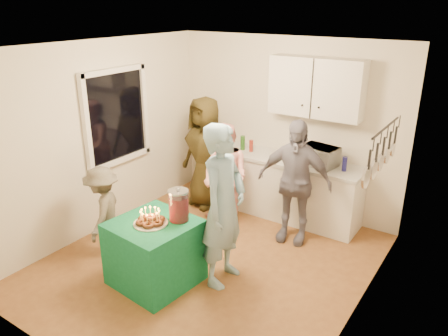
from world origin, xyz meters
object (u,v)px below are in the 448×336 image
Objects in this scene: counter at (286,189)px; man_birthday at (223,206)px; party_table at (155,252)px; microwave at (319,156)px; woman_back_center at (225,177)px; child_near_left at (104,212)px; punch_jar at (179,206)px; woman_back_right at (294,182)px; woman_back_left at (205,153)px.

man_birthday is at bearing -85.66° from counter.
party_table is (-0.48, -2.34, -0.05)m from counter.
microwave is 1.33m from woman_back_center.
woman_back_center is 1.27× the size of child_near_left.
woman_back_center is at bearing -127.55° from counter.
woman_back_center reaches higher than child_near_left.
man_birthday is at bearing 32.06° from punch_jar.
microwave is at bearing 67.65° from party_table.
woman_back_center is at bearing -179.43° from woman_back_right.
woman_back_right is (-0.09, -0.59, -0.21)m from microwave.
microwave is 0.58× the size of party_table.
woman_back_center is (-0.30, 1.38, -0.18)m from punch_jar.
counter is at bearing -169.41° from microwave.
man_birthday reaches higher than microwave.
microwave is at bearing 108.76° from child_near_left.
woman_back_left is 1.16× the size of woman_back_center.
woman_back_right is at bearing 63.47° from party_table.
woman_back_right is at bearing -56.33° from counter.
counter is 1.31× the size of woman_back_right.
microwave reaches higher than counter.
woman_back_right is at bearing 101.43° from child_near_left.
party_table is at bearing -75.66° from woman_back_center.
microwave is 0.29× the size of woman_back_right.
counter is 6.47× the size of punch_jar.
party_table is 0.96m from child_near_left.
child_near_left is (-1.89, -2.24, -0.46)m from microwave.
punch_jar is 0.50m from man_birthday.
punch_jar is at bearing 64.39° from child_near_left.
man_birthday reaches higher than counter.
punch_jar is at bearing -46.33° from woman_back_left.
woman_back_right is (0.67, 1.54, -0.09)m from punch_jar.
child_near_left is at bearing -119.58° from microwave.
man_birthday is 1.34m from woman_back_center.
microwave is 0.28× the size of woman_back_left.
counter is 2.65m from child_near_left.
woman_back_left is at bearing 110.37° from party_table.
woman_back_center is (-1.06, -0.75, -0.30)m from microwave.
man_birthday is (-0.34, -1.87, -0.11)m from microwave.
party_table is (-0.96, -2.34, -0.67)m from microwave.
punch_jar is 2.01m from woman_back_left.
woman_back_center is at bearing 102.29° from punch_jar.
punch_jar is (0.21, 0.21, 0.55)m from party_table.
woman_back_left is 1.03× the size of woman_back_right.
microwave is 2.97m from child_near_left.
woman_back_left reaches higher than punch_jar.
man_birthday reaches higher than woman_back_right.
man_birthday reaches higher than child_near_left.
woman_back_right reaches higher than microwave.
woman_back_center is at bearing 119.64° from child_near_left.
man_birthday is at bearing -89.61° from microwave.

